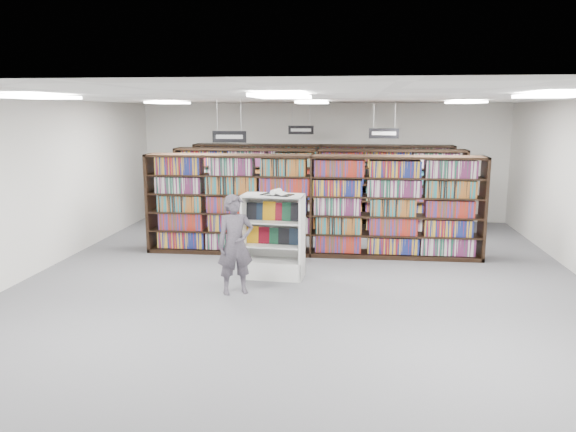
# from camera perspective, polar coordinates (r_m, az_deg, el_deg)

# --- Properties ---
(floor) EXTENTS (12.00, 12.00, 0.00)m
(floor) POSITION_cam_1_polar(r_m,az_deg,el_deg) (10.01, 1.54, -6.77)
(floor) COLOR #5A5A60
(floor) RESTS_ON ground
(ceiling) EXTENTS (10.00, 12.00, 0.10)m
(ceiling) POSITION_cam_1_polar(r_m,az_deg,el_deg) (9.55, 1.64, 11.87)
(ceiling) COLOR silver
(ceiling) RESTS_ON wall_back
(wall_back) EXTENTS (10.00, 0.10, 3.20)m
(wall_back) POSITION_cam_1_polar(r_m,az_deg,el_deg) (15.60, 3.48, 5.49)
(wall_back) COLOR silver
(wall_back) RESTS_ON ground
(wall_front) EXTENTS (10.00, 0.10, 3.20)m
(wall_front) POSITION_cam_1_polar(r_m,az_deg,el_deg) (3.87, -6.17, -10.52)
(wall_front) COLOR silver
(wall_front) RESTS_ON ground
(wall_left) EXTENTS (0.10, 12.00, 3.20)m
(wall_left) POSITION_cam_1_polar(r_m,az_deg,el_deg) (11.24, -24.76, 2.53)
(wall_left) COLOR silver
(wall_left) RESTS_ON ground
(bookshelf_row_near) EXTENTS (7.00, 0.60, 2.10)m
(bookshelf_row_near) POSITION_cam_1_polar(r_m,az_deg,el_deg) (11.71, 2.41, 1.07)
(bookshelf_row_near) COLOR black
(bookshelf_row_near) RESTS_ON floor
(bookshelf_row_mid) EXTENTS (7.00, 0.60, 2.10)m
(bookshelf_row_mid) POSITION_cam_1_polar(r_m,az_deg,el_deg) (13.68, 3.01, 2.45)
(bookshelf_row_mid) COLOR black
(bookshelf_row_mid) RESTS_ON floor
(bookshelf_row_far) EXTENTS (7.00, 0.60, 2.10)m
(bookshelf_row_far) POSITION_cam_1_polar(r_m,az_deg,el_deg) (15.36, 3.40, 3.35)
(bookshelf_row_far) COLOR black
(bookshelf_row_far) RESTS_ON floor
(aisle_sign_left) EXTENTS (0.65, 0.02, 0.80)m
(aisle_sign_left) POSITION_cam_1_polar(r_m,az_deg,el_deg) (10.78, -5.98, 8.12)
(aisle_sign_left) COLOR #B2B2B7
(aisle_sign_left) RESTS_ON ceiling
(aisle_sign_right) EXTENTS (0.65, 0.02, 0.80)m
(aisle_sign_right) POSITION_cam_1_polar(r_m,az_deg,el_deg) (12.55, 9.72, 8.37)
(aisle_sign_right) COLOR #B2B2B7
(aisle_sign_right) RESTS_ON ceiling
(aisle_sign_center) EXTENTS (0.65, 0.02, 0.80)m
(aisle_sign_center) POSITION_cam_1_polar(r_m,az_deg,el_deg) (14.58, 1.32, 8.81)
(aisle_sign_center) COLOR #B2B2B7
(aisle_sign_center) RESTS_ON ceiling
(troffer_front_left) EXTENTS (0.60, 1.20, 0.04)m
(troffer_front_left) POSITION_cam_1_polar(r_m,az_deg,el_deg) (7.55, -24.31, 10.98)
(troffer_front_left) COLOR white
(troffer_front_left) RESTS_ON ceiling
(troffer_front_center) EXTENTS (0.60, 1.20, 0.04)m
(troffer_front_center) POSITION_cam_1_polar(r_m,az_deg,el_deg) (6.57, -0.63, 12.09)
(troffer_front_center) COLOR white
(troffer_front_center) RESTS_ON ceiling
(troffer_front_right) EXTENTS (0.60, 1.20, 0.04)m
(troffer_front_right) POSITION_cam_1_polar(r_m,az_deg,el_deg) (6.88, 25.53, 11.01)
(troffer_front_right) COLOR white
(troffer_front_right) RESTS_ON ceiling
(troffer_back_left) EXTENTS (0.60, 1.20, 0.04)m
(troffer_back_left) POSITION_cam_1_polar(r_m,az_deg,el_deg) (12.13, -12.07, 11.19)
(troffer_back_left) COLOR white
(troffer_back_left) RESTS_ON ceiling
(troffer_back_center) EXTENTS (0.60, 1.20, 0.04)m
(troffer_back_center) POSITION_cam_1_polar(r_m,az_deg,el_deg) (11.55, 2.49, 11.45)
(troffer_back_center) COLOR white
(troffer_back_center) RESTS_ON ceiling
(troffer_back_right) EXTENTS (0.60, 1.20, 0.04)m
(troffer_back_right) POSITION_cam_1_polar(r_m,az_deg,el_deg) (11.73, 17.56, 10.97)
(troffer_back_right) COLOR white
(troffer_back_right) RESTS_ON ceiling
(endcap_display) EXTENTS (1.13, 0.62, 1.53)m
(endcap_display) POSITION_cam_1_polar(r_m,az_deg,el_deg) (10.23, -1.45, -3.43)
(endcap_display) COLOR silver
(endcap_display) RESTS_ON floor
(open_book) EXTENTS (0.61, 0.47, 0.12)m
(open_book) POSITION_cam_1_polar(r_m,az_deg,el_deg) (9.93, -1.17, 2.34)
(open_book) COLOR black
(open_book) RESTS_ON endcap_display
(shopper) EXTENTS (0.72, 0.61, 1.66)m
(shopper) POSITION_cam_1_polar(r_m,az_deg,el_deg) (9.27, -5.37, -2.91)
(shopper) COLOR #514B56
(shopper) RESTS_ON floor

